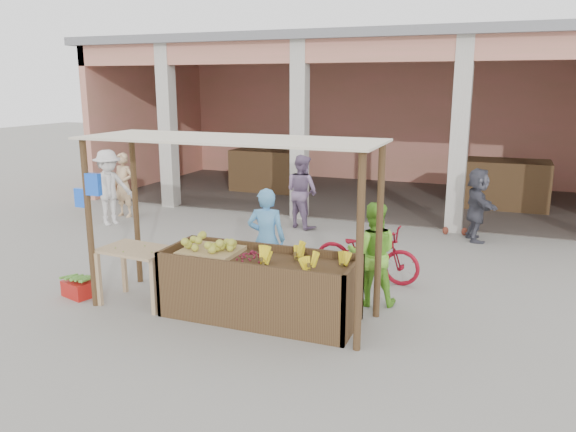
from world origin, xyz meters
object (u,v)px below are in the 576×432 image
at_px(vendor_blue, 266,236).
at_px(vendor_green, 372,251).
at_px(red_crate, 79,289).
at_px(motorcycle, 367,252).
at_px(side_table, 137,258).
at_px(fruit_stall, 260,289).

bearing_deg(vendor_blue, vendor_green, 167.33).
xyz_separation_m(red_crate, motorcycle, (3.79, 2.22, 0.35)).
height_order(side_table, vendor_blue, vendor_blue).
bearing_deg(motorcycle, fruit_stall, 155.70).
height_order(vendor_blue, vendor_green, vendor_blue).
bearing_deg(vendor_green, red_crate, 2.09).
height_order(red_crate, motorcycle, motorcycle).
bearing_deg(side_table, vendor_blue, 43.06).
bearing_deg(side_table, vendor_green, 25.94).
distance_m(fruit_stall, red_crate, 2.83).
xyz_separation_m(fruit_stall, vendor_green, (1.28, 1.04, 0.38)).
relative_size(fruit_stall, side_table, 2.46).
xyz_separation_m(red_crate, vendor_blue, (2.47, 1.28, 0.72)).
height_order(side_table, red_crate, side_table).
distance_m(fruit_stall, vendor_blue, 1.16).
distance_m(vendor_blue, motorcycle, 1.67).
relative_size(vendor_green, motorcycle, 0.88).
distance_m(red_crate, motorcycle, 4.41).
bearing_deg(fruit_stall, vendor_blue, 108.32).
bearing_deg(red_crate, side_table, 22.72).
relative_size(side_table, red_crate, 2.34).
bearing_deg(side_table, motorcycle, 41.86).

